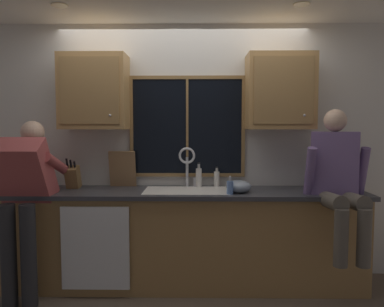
% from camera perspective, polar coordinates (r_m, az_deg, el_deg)
% --- Properties ---
extents(back_wall, '(5.78, 0.12, 2.55)m').
position_cam_1_polar(back_wall, '(3.88, -1.34, 0.43)').
color(back_wall, silver).
rests_on(back_wall, floor).
extents(ceiling_downlight_left, '(0.14, 0.14, 0.01)m').
position_cam_1_polar(ceiling_downlight_left, '(3.56, -19.56, 20.53)').
color(ceiling_downlight_left, '#FFEAB2').
extents(ceiling_downlight_right, '(0.14, 0.14, 0.01)m').
position_cam_1_polar(ceiling_downlight_right, '(3.47, 16.39, 21.02)').
color(ceiling_downlight_right, '#FFEAB2').
extents(window_glass, '(1.10, 0.02, 0.95)m').
position_cam_1_polar(window_glass, '(3.80, -0.73, 4.13)').
color(window_glass, black).
extents(window_frame_top, '(1.17, 0.02, 0.04)m').
position_cam_1_polar(window_frame_top, '(3.82, -0.74, 11.53)').
color(window_frame_top, olive).
extents(window_frame_bottom, '(1.17, 0.02, 0.04)m').
position_cam_1_polar(window_frame_bottom, '(3.82, -0.72, -3.28)').
color(window_frame_bottom, olive).
extents(window_frame_left, '(0.03, 0.02, 0.95)m').
position_cam_1_polar(window_frame_left, '(3.85, -9.23, 4.08)').
color(window_frame_left, olive).
extents(window_frame_right, '(0.03, 0.02, 0.95)m').
position_cam_1_polar(window_frame_right, '(3.82, 7.84, 4.09)').
color(window_frame_right, olive).
extents(window_mullion_center, '(0.02, 0.02, 0.95)m').
position_cam_1_polar(window_mullion_center, '(3.79, -0.73, 4.13)').
color(window_mullion_center, olive).
extents(lower_cabinet_run, '(3.38, 0.58, 0.88)m').
position_cam_1_polar(lower_cabinet_run, '(3.68, -1.53, -13.01)').
color(lower_cabinet_run, '#A07744').
rests_on(lower_cabinet_run, floor).
extents(countertop, '(3.44, 0.62, 0.04)m').
position_cam_1_polar(countertop, '(3.56, -1.56, -6.00)').
color(countertop, '#38383D').
rests_on(countertop, lower_cabinet_run).
extents(dishwasher_front, '(0.60, 0.02, 0.74)m').
position_cam_1_polar(dishwasher_front, '(3.49, -14.54, -13.83)').
color(dishwasher_front, white).
extents(upper_cabinet_left, '(0.64, 0.36, 0.72)m').
position_cam_1_polar(upper_cabinet_left, '(3.79, -14.69, 9.07)').
color(upper_cabinet_left, '#B2844C').
extents(upper_cabinet_right, '(0.64, 0.36, 0.72)m').
position_cam_1_polar(upper_cabinet_right, '(3.74, 13.28, 9.16)').
color(upper_cabinet_right, '#B2844C').
extents(sink, '(0.80, 0.46, 0.21)m').
position_cam_1_polar(sink, '(3.58, -0.84, -7.21)').
color(sink, white).
rests_on(sink, lower_cabinet_run).
extents(faucet, '(0.18, 0.09, 0.40)m').
position_cam_1_polar(faucet, '(3.70, -0.65, -1.32)').
color(faucet, silver).
rests_on(faucet, countertop).
extents(person_standing, '(0.53, 0.68, 1.58)m').
position_cam_1_polar(person_standing, '(3.56, -24.27, -5.25)').
color(person_standing, '#262628').
rests_on(person_standing, floor).
extents(person_sitting_on_counter, '(0.54, 0.65, 1.26)m').
position_cam_1_polar(person_sitting_on_counter, '(3.48, 21.40, -3.11)').
color(person_sitting_on_counter, '#595147').
rests_on(person_sitting_on_counter, countertop).
extents(knife_block, '(0.12, 0.18, 0.32)m').
position_cam_1_polar(knife_block, '(3.84, -17.72, -3.50)').
color(knife_block, olive).
rests_on(knife_block, countertop).
extents(cutting_board, '(0.26, 0.10, 0.36)m').
position_cam_1_polar(cutting_board, '(3.82, -10.56, -2.34)').
color(cutting_board, '#997047').
rests_on(cutting_board, countertop).
extents(mixing_bowl, '(0.23, 0.23, 0.12)m').
position_cam_1_polar(mixing_bowl, '(3.49, 7.12, -5.03)').
color(mixing_bowl, '#8C99A8').
rests_on(mixing_bowl, countertop).
extents(soap_dispenser, '(0.06, 0.07, 0.17)m').
position_cam_1_polar(soap_dispenser, '(3.37, 5.82, -5.14)').
color(soap_dispenser, '#668CCC').
rests_on(soap_dispenser, countertop).
extents(bottle_green_glass, '(0.06, 0.06, 0.25)m').
position_cam_1_polar(bottle_green_glass, '(3.74, 1.04, -3.62)').
color(bottle_green_glass, silver).
rests_on(bottle_green_glass, countertop).
extents(bottle_tall_clear, '(0.06, 0.06, 0.20)m').
position_cam_1_polar(bottle_tall_clear, '(3.77, 3.79, -3.84)').
color(bottle_tall_clear, silver).
rests_on(bottle_tall_clear, countertop).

